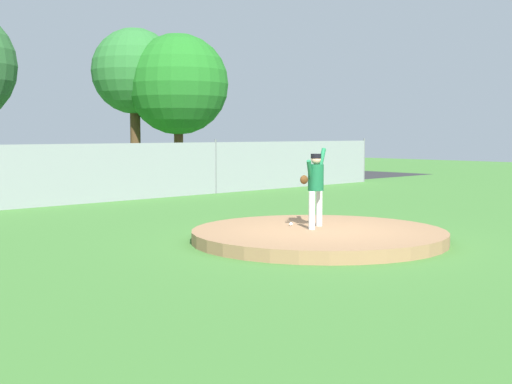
{
  "coord_description": "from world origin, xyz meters",
  "views": [
    {
      "loc": [
        -10.46,
        -9.07,
        2.16
      ],
      "look_at": [
        -0.39,
        1.41,
        0.94
      ],
      "focal_mm": 48.66,
      "sensor_mm": 36.0,
      "label": 1
    }
  ],
  "objects_px": {
    "pitcher_youth": "(315,182)",
    "parked_car_teal": "(42,170)",
    "parked_car_slate": "(172,166)",
    "baseball": "(291,224)",
    "traffic_cone_orange": "(133,187)"
  },
  "relations": [
    {
      "from": "parked_car_teal",
      "to": "traffic_cone_orange",
      "type": "relative_size",
      "value": 7.78
    },
    {
      "from": "parked_car_slate",
      "to": "traffic_cone_orange",
      "type": "xyz_separation_m",
      "value": [
        -3.65,
        -2.52,
        -0.55
      ]
    },
    {
      "from": "pitcher_youth",
      "to": "baseball",
      "type": "height_order",
      "value": "pitcher_youth"
    },
    {
      "from": "parked_car_slate",
      "to": "baseball",
      "type": "bearing_deg",
      "value": -117.74
    },
    {
      "from": "baseball",
      "to": "traffic_cone_orange",
      "type": "height_order",
      "value": "traffic_cone_orange"
    },
    {
      "from": "parked_car_slate",
      "to": "traffic_cone_orange",
      "type": "bearing_deg",
      "value": -145.38
    },
    {
      "from": "pitcher_youth",
      "to": "parked_car_teal",
      "type": "distance_m",
      "value": 14.5
    },
    {
      "from": "baseball",
      "to": "parked_car_slate",
      "type": "height_order",
      "value": "parked_car_slate"
    },
    {
      "from": "traffic_cone_orange",
      "to": "baseball",
      "type": "bearing_deg",
      "value": -107.56
    },
    {
      "from": "pitcher_youth",
      "to": "baseball",
      "type": "bearing_deg",
      "value": 104.63
    },
    {
      "from": "parked_car_teal",
      "to": "traffic_cone_orange",
      "type": "distance_m",
      "value": 3.52
    },
    {
      "from": "pitcher_youth",
      "to": "baseball",
      "type": "relative_size",
      "value": 22.05
    },
    {
      "from": "parked_car_slate",
      "to": "parked_car_teal",
      "type": "xyz_separation_m",
      "value": [
        -5.73,
        0.27,
        0.01
      ]
    },
    {
      "from": "baseball",
      "to": "parked_car_slate",
      "type": "relative_size",
      "value": 0.02
    },
    {
      "from": "baseball",
      "to": "parked_car_teal",
      "type": "bearing_deg",
      "value": 84.12
    }
  ]
}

